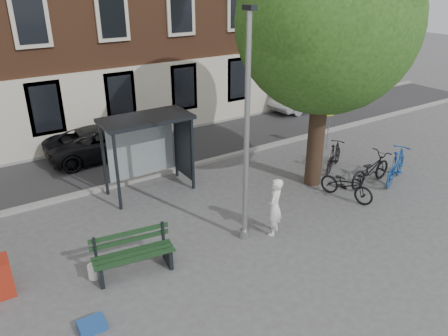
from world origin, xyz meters
name	(u,v)px	position (x,y,z in m)	size (l,w,h in m)	color
ground	(244,237)	(0.00, 0.00, 0.00)	(90.00, 90.00, 0.00)	#4C4C4F
road	(143,156)	(0.00, 7.00, 0.01)	(40.00, 4.00, 0.01)	#28282B
curb_near	(165,172)	(0.00, 5.00, 0.06)	(40.00, 0.25, 0.12)	gray
curb_far	(124,140)	(0.00, 9.00, 0.06)	(40.00, 0.25, 0.12)	gray
lamppost	(246,144)	(0.00, 0.00, 2.78)	(0.28, 0.35, 6.11)	#9EA0A3
tree_right	(331,14)	(4.01, 1.38, 5.62)	(5.76, 5.60, 8.20)	black
bus_shelter	(157,135)	(-0.61, 4.11, 1.92)	(2.85, 1.45, 2.62)	#1E2328
painter	(275,207)	(0.80, -0.28, 0.85)	(0.62, 0.41, 1.69)	white
bench	(133,255)	(-3.15, 0.27, 0.46)	(2.03, 0.91, 1.01)	#1E2328
bike_a	(371,169)	(5.59, 0.35, 0.55)	(0.73, 2.11, 1.11)	black
bike_b	(396,165)	(6.50, 0.00, 0.62)	(0.58, 2.07, 1.24)	navy
bike_c	(347,185)	(4.10, 0.06, 0.49)	(0.65, 1.86, 0.98)	black
bike_d	(334,156)	(5.49, 1.95, 0.53)	(0.50, 1.76, 1.06)	black
car_dark	(104,141)	(-1.23, 7.86, 0.63)	(2.08, 4.50, 1.25)	black
car_silver	(308,94)	(10.19, 8.40, 0.77)	(1.64, 4.70, 1.55)	#9A9DA1
blue_crate	(92,325)	(-4.64, -1.06, 0.10)	(0.55, 0.40, 0.20)	#1E458D
bucket_a	(94,271)	(-4.07, 0.56, 0.18)	(0.28, 0.28, 0.36)	white
bucket_c	(4,284)	(-5.95, 1.25, 0.18)	(0.28, 0.28, 0.36)	white
notice_sign	(329,118)	(6.71, 3.50, 1.35)	(0.31, 0.16, 1.87)	#9EA0A3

